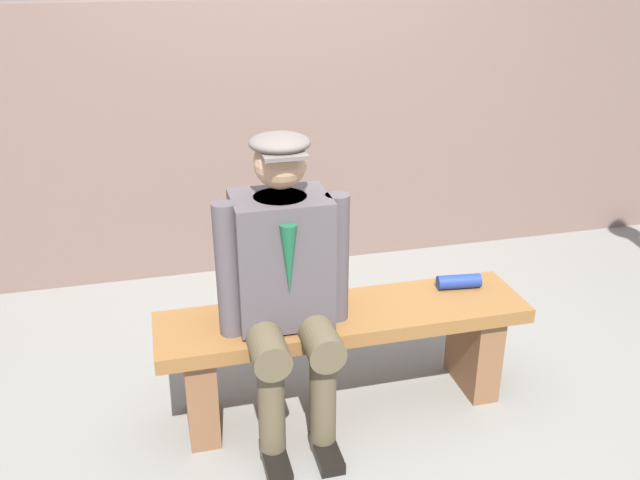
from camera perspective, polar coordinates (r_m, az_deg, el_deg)
The scene contains 5 objects.
ground_plane at distance 3.24m, azimuth 1.92°, elevation -13.59°, with size 30.00×30.00×0.00m, color slate.
bench at distance 3.04m, azimuth 2.00°, elevation -8.41°, with size 1.63×0.40×0.49m.
seated_man at distance 2.75m, azimuth -2.98°, elevation -3.17°, with size 0.55×0.59×1.31m.
rolled_magazine at distance 3.20m, azimuth 11.60°, elevation -3.45°, with size 0.07×0.07×0.20m, color navy.
stadium_wall at distance 4.35m, azimuth -4.10°, elevation 8.63°, with size 12.00×0.24×1.67m, color #715950.
Camera 1 is at (0.74, 2.47, 1.96)m, focal length 38.02 mm.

